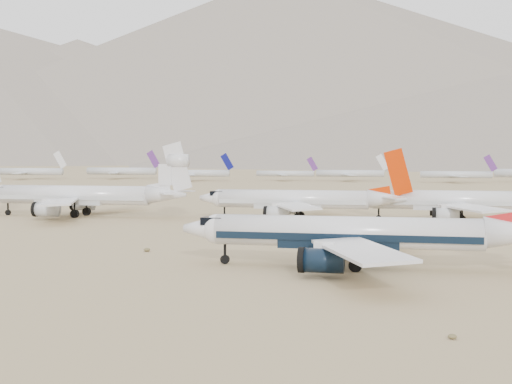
# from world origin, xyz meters

# --- Properties ---
(ground) EXTENTS (7000.00, 7000.00, 0.00)m
(ground) POSITION_xyz_m (0.00, 0.00, 0.00)
(ground) COLOR #9C835A
(ground) RESTS_ON ground
(main_airliner) EXTENTS (45.03, 43.98, 15.89)m
(main_airliner) POSITION_xyz_m (1.64, 5.44, 4.37)
(main_airliner) COLOR white
(main_airliner) RESTS_ON ground
(row2_gold_tail) EXTENTS (45.10, 44.10, 16.06)m
(row2_gold_tail) POSITION_xyz_m (18.65, 71.35, 4.49)
(row2_gold_tail) COLOR white
(row2_gold_tail) RESTS_ON ground
(row2_orange_tail) EXTENTS (44.04, 43.08, 15.71)m
(row2_orange_tail) POSITION_xyz_m (-15.62, 68.97, 4.41)
(row2_orange_tail) COLOR white
(row2_orange_tail) RESTS_ON ground
(row2_white_trijet) EXTENTS (48.73, 47.63, 17.27)m
(row2_white_trijet) POSITION_xyz_m (-65.54, 67.41, 5.00)
(row2_white_trijet) COLOR white
(row2_white_trijet) RESTS_ON ground
(distant_storage_row) EXTENTS (665.97, 64.10, 15.56)m
(distant_storage_row) POSITION_xyz_m (56.15, 301.20, 4.42)
(distant_storage_row) COLOR silver
(distant_storage_row) RESTS_ON ground
(mountain_range) EXTENTS (7354.00, 3024.00, 470.00)m
(mountain_range) POSITION_xyz_m (70.18, 1648.01, 190.32)
(mountain_range) COLOR slate
(mountain_range) RESTS_ON ground
(desert_scrub) EXTENTS (233.60, 121.67, 0.63)m
(desert_scrub) POSITION_xyz_m (-20.73, -21.89, 0.28)
(desert_scrub) COLOR brown
(desert_scrub) RESTS_ON ground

